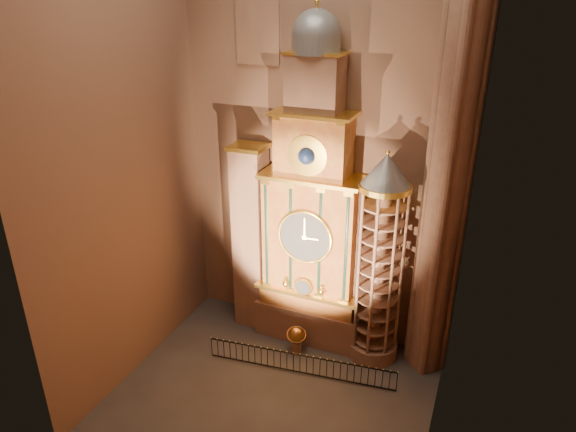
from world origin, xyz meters
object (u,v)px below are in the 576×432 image
at_px(astronomical_clock, 312,222).
at_px(iron_railing, 300,364).
at_px(celestial_globe, 296,337).
at_px(portrait_tower, 251,238).
at_px(stair_turret, 379,263).

relative_size(astronomical_clock, iron_railing, 1.82).
bearing_deg(iron_railing, celestial_globe, 117.58).
height_order(astronomical_clock, celestial_globe, astronomical_clock).
xyz_separation_m(astronomical_clock, celestial_globe, (-0.14, -1.62, -5.81)).
xyz_separation_m(portrait_tower, stair_turret, (6.90, -0.28, 0.12)).
bearing_deg(astronomical_clock, portrait_tower, 179.71).
height_order(astronomical_clock, portrait_tower, astronomical_clock).
xyz_separation_m(stair_turret, iron_railing, (-2.85, -2.88, -4.68)).
xyz_separation_m(astronomical_clock, stair_turret, (3.50, -0.26, -1.41)).
height_order(celestial_globe, iron_railing, celestial_globe).
bearing_deg(astronomical_clock, celestial_globe, -95.09).
distance_m(astronomical_clock, celestial_globe, 6.03).
bearing_deg(iron_railing, astronomical_clock, 101.71).
relative_size(astronomical_clock, portrait_tower, 1.64).
bearing_deg(stair_turret, iron_railing, -134.69).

